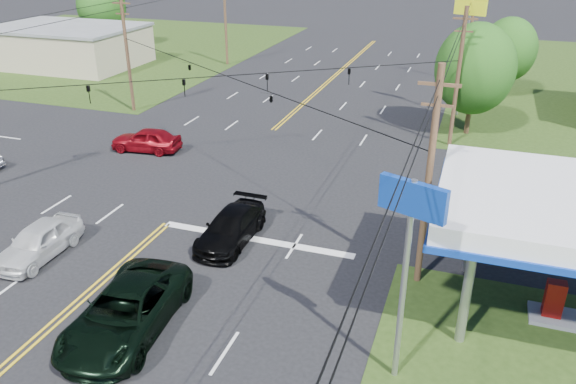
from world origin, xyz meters
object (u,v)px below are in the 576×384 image
at_px(pole_left_far, 225,17).
at_px(pickup_white, 38,241).
at_px(pole_right_far, 471,30).
at_px(tree_right_b, 508,50).
at_px(polesign_se, 409,229).
at_px(tree_far_l, 101,6).
at_px(pole_se, 429,177).
at_px(pole_ne, 458,77).
at_px(pole_nw, 127,52).
at_px(suv_black, 231,227).
at_px(pickup_dkgreen, 126,311).
at_px(retail_nw, 66,47).
at_px(tree_right_a, 475,69).

height_order(pole_left_far, pickup_white, pole_left_far).
relative_size(pole_right_far, tree_right_b, 1.41).
height_order(pole_right_far, polesign_se, pole_right_far).
relative_size(tree_far_l, polesign_se, 1.19).
height_order(pole_se, pole_ne, same).
height_order(pole_se, polesign_se, pole_se).
relative_size(pole_se, pickup_white, 2.00).
bearing_deg(tree_far_l, pole_right_far, -5.08).
distance_m(pole_se, pole_nw, 31.62).
distance_m(pole_ne, suv_black, 20.15).
xyz_separation_m(tree_right_b, pickup_dkgreen, (-13.50, -40.05, -3.31)).
distance_m(pole_se, pickup_white, 17.85).
height_order(pole_se, pole_right_far, pole_right_far).
xyz_separation_m(pole_nw, pickup_dkgreen, (16.00, -25.05, -4.00)).
xyz_separation_m(pole_ne, tree_right_b, (3.50, 15.00, -0.70)).
xyz_separation_m(pickup_dkgreen, polesign_se, (10.00, 0.96, 4.81)).
bearing_deg(pole_nw, pickup_dkgreen, -57.43).
relative_size(retail_nw, pickup_white, 3.37).
relative_size(tree_far_l, pickup_dkgreen, 1.33).
xyz_separation_m(pole_left_far, tree_right_a, (27.00, -16.00, -0.30)).
relative_size(pole_left_far, pickup_white, 2.11).
height_order(pole_se, pickup_dkgreen, pole_se).
xyz_separation_m(retail_nw, pole_left_far, (17.00, 6.00, 3.17)).
xyz_separation_m(pole_se, suv_black, (-9.09, 0.50, -4.16)).
bearing_deg(pole_right_far, tree_right_a, -86.42).
relative_size(pole_right_far, pickup_white, 2.11).
bearing_deg(pole_left_far, tree_far_l, 168.11).
bearing_deg(polesign_se, pole_ne, 90.00).
distance_m(retail_nw, pickup_white, 43.41).
bearing_deg(tree_far_l, pole_nw, -50.44).
height_order(pole_left_far, pickup_dkgreen, pole_left_far).
bearing_deg(pole_left_far, pickup_white, -77.49).
xyz_separation_m(pole_left_far, pickup_dkgreen, (16.00, -44.05, -4.26)).
relative_size(pole_nw, suv_black, 1.82).
xyz_separation_m(pole_ne, tree_far_l, (-45.00, 23.00, 0.28)).
bearing_deg(pole_se, pole_right_far, 90.00).
relative_size(pickup_dkgreen, pickup_white, 1.38).
height_order(pole_right_far, tree_right_b, pole_right_far).
distance_m(pole_nw, tree_right_b, 33.10).
bearing_deg(tree_right_b, tree_far_l, 170.63).
distance_m(pole_nw, suv_black, 24.69).
xyz_separation_m(pole_nw, pole_left_far, (0.00, 19.00, 0.25)).
bearing_deg(tree_right_b, pole_se, -96.05).
distance_m(retail_nw, suv_black, 45.63).
distance_m(pole_left_far, pole_right_far, 26.00).
bearing_deg(tree_right_a, polesign_se, -92.11).
bearing_deg(pole_left_far, retail_nw, -160.56).
bearing_deg(pole_right_far, retail_nw, -172.06).
xyz_separation_m(tree_right_b, tree_far_l, (-48.50, 8.00, 0.98)).
relative_size(retail_nw, suv_black, 3.06).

